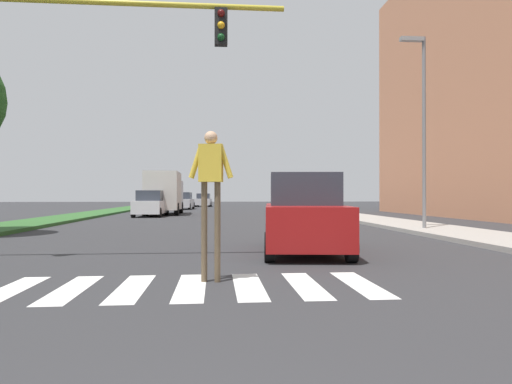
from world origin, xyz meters
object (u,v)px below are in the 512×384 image
(pedestrian_performer, at_px, (211,181))
(sedan_midblock, at_px, (151,204))
(street_lamp_right, at_px, (422,115))
(sedan_distant, at_px, (183,201))
(truck_box_delivery, at_px, (164,192))
(suv_crossing, at_px, (304,215))
(sedan_far_horizon, at_px, (204,201))

(pedestrian_performer, xyz_separation_m, sedan_midblock, (-4.26, 23.70, -0.86))
(street_lamp_right, relative_size, sedan_distant, 1.63)
(sedan_distant, bearing_deg, street_lamp_right, -69.07)
(truck_box_delivery, bearing_deg, suv_crossing, -75.23)
(pedestrian_performer, relative_size, truck_box_delivery, 0.40)
(street_lamp_right, bearing_deg, pedestrian_performer, -130.05)
(suv_crossing, xyz_separation_m, truck_box_delivery, (-6.01, 22.79, 0.70))
(sedan_midblock, xyz_separation_m, sedan_distant, (1.06, 15.62, -0.01))
(suv_crossing, height_order, truck_box_delivery, truck_box_delivery)
(sedan_far_horizon, bearing_deg, sedan_midblock, -96.25)
(sedan_midblock, distance_m, truck_box_delivery, 3.19)
(suv_crossing, bearing_deg, truck_box_delivery, 104.77)
(pedestrian_performer, bearing_deg, sedan_far_horizon, 91.62)
(pedestrian_performer, height_order, truck_box_delivery, truck_box_delivery)
(pedestrian_performer, xyz_separation_m, sedan_far_horizon, (-1.41, 49.72, -0.90))
(pedestrian_performer, height_order, sedan_far_horizon, pedestrian_performer)
(sedan_midblock, relative_size, sedan_far_horizon, 1.08)
(suv_crossing, bearing_deg, sedan_far_horizon, 94.65)
(sedan_midblock, height_order, truck_box_delivery, truck_box_delivery)
(pedestrian_performer, relative_size, sedan_far_horizon, 0.60)
(sedan_distant, distance_m, truck_box_delivery, 12.63)
(sedan_distant, distance_m, sedan_far_horizon, 10.56)
(sedan_far_horizon, distance_m, truck_box_delivery, 23.13)
(street_lamp_right, relative_size, truck_box_delivery, 1.21)
(sedan_distant, relative_size, truck_box_delivery, 0.74)
(sedan_distant, xyz_separation_m, truck_box_delivery, (-0.50, -12.60, 0.84))
(sedan_distant, bearing_deg, truck_box_delivery, -92.27)
(street_lamp_right, relative_size, pedestrian_performer, 3.01)
(pedestrian_performer, bearing_deg, sedan_distant, 94.65)
(sedan_midblock, relative_size, sedan_distant, 0.97)
(suv_crossing, distance_m, truck_box_delivery, 23.58)
(street_lamp_right, xyz_separation_m, pedestrian_performer, (-8.14, -9.68, -2.93))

